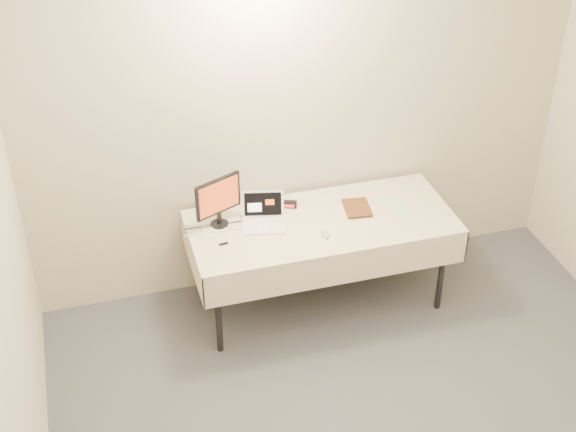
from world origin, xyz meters
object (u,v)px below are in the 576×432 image
object	(u,v)px
table	(322,228)
monitor	(218,198)
laptop	(263,217)
book	(345,196)

from	to	relation	value
table	monitor	xyz separation A→B (m)	(-0.70, 0.15, 0.28)
table	laptop	bearing A→B (deg)	167.36
table	book	bearing A→B (deg)	21.72
laptop	book	size ratio (longest dim) A/B	1.44
table	book	size ratio (longest dim) A/B	7.75
monitor	laptop	bearing A→B (deg)	-35.89
monitor	book	world-z (taller)	monitor
monitor	book	distance (m)	0.90
table	laptop	size ratio (longest dim) A/B	5.40
monitor	book	size ratio (longest dim) A/B	1.53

